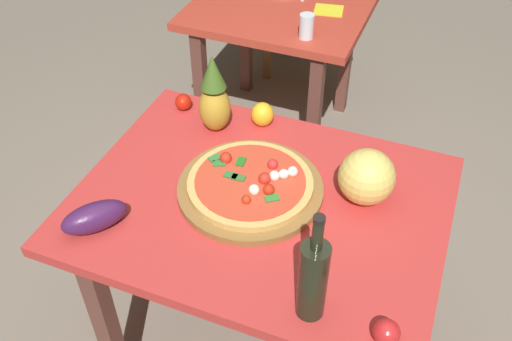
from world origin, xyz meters
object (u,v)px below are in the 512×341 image
at_px(background_table, 278,30).
at_px(napkin_folded, 329,10).
at_px(pizza_board, 250,189).
at_px(pineapple_left, 214,98).
at_px(pizza, 251,182).
at_px(dining_chair, 298,5).
at_px(drinking_glass_water, 307,26).
at_px(display_table, 260,219).
at_px(bell_pepper, 262,114).
at_px(tomato_near_board, 387,332).
at_px(eggplant, 94,217).
at_px(melon, 367,177).
at_px(wine_bottle, 313,279).
at_px(tomato_by_bottle, 183,102).

relative_size(background_table, napkin_folded, 6.24).
relative_size(pizza_board, pineapple_left, 1.55).
xyz_separation_m(pizza, napkin_folded, (-0.12, 1.33, -0.04)).
height_order(dining_chair, pizza_board, dining_chair).
bearing_deg(background_table, dining_chair, 97.69).
bearing_deg(drinking_glass_water, display_table, -79.95).
relative_size(bell_pepper, drinking_glass_water, 0.83).
height_order(bell_pepper, tomato_near_board, bell_pepper).
height_order(eggplant, napkin_folded, eggplant).
bearing_deg(background_table, drinking_glass_water, -47.80).
height_order(background_table, bell_pepper, bell_pepper).
xyz_separation_m(pizza, bell_pepper, (-0.10, 0.35, 0.00)).
xyz_separation_m(pizza, drinking_glass_water, (-0.15, 1.03, 0.02)).
distance_m(pizza, drinking_glass_water, 1.04).
bearing_deg(eggplant, bell_pepper, 67.39).
xyz_separation_m(display_table, tomato_near_board, (0.48, -0.36, 0.13)).
distance_m(melon, tomato_near_board, 0.52).
relative_size(wine_bottle, bell_pepper, 3.88).
bearing_deg(pizza_board, background_table, 105.88).
height_order(pineapple_left, bell_pepper, pineapple_left).
distance_m(dining_chair, wine_bottle, 2.38).
height_order(display_table, bell_pepper, bell_pepper).
bearing_deg(napkin_folded, eggplant, -98.78).
xyz_separation_m(pizza, eggplant, (-0.38, -0.32, 0.01)).
distance_m(melon, napkin_folded, 1.31).
distance_m(tomato_near_board, drinking_glass_water, 1.56).
bearing_deg(bell_pepper, pizza, -74.49).
xyz_separation_m(bell_pepper, tomato_near_board, (0.61, -0.73, -0.01)).
bearing_deg(eggplant, dining_chair, 91.77).
distance_m(melon, eggplant, 0.84).
bearing_deg(napkin_folded, tomato_near_board, -69.47).
bearing_deg(eggplant, background_table, 89.59).
bearing_deg(pineapple_left, display_table, -44.85).
bearing_deg(tomato_by_bottle, pineapple_left, -21.87).
distance_m(pizza_board, tomato_near_board, 0.64).
distance_m(wine_bottle, melon, 0.47).
xyz_separation_m(background_table, tomato_by_bottle, (-0.05, -0.95, 0.16)).
bearing_deg(drinking_glass_water, tomato_near_board, -64.87).
relative_size(wine_bottle, pineapple_left, 1.18).
bearing_deg(melon, display_table, -157.06).
xyz_separation_m(pineapple_left, drinking_glass_water, (0.10, 0.77, -0.08)).
bearing_deg(display_table, pineapple_left, 135.15).
bearing_deg(pineapple_left, tomato_near_board, -40.11).
relative_size(dining_chair, tomato_by_bottle, 13.35).
bearing_deg(napkin_folded, wine_bottle, -75.56).
relative_size(dining_chair, wine_bottle, 2.37).
xyz_separation_m(pizza_board, tomato_near_board, (0.52, -0.38, 0.02)).
relative_size(pineapple_left, tomato_by_bottle, 4.79).
distance_m(eggplant, tomato_by_bottle, 0.65).
xyz_separation_m(pineapple_left, tomato_by_bottle, (-0.17, 0.07, -0.11)).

